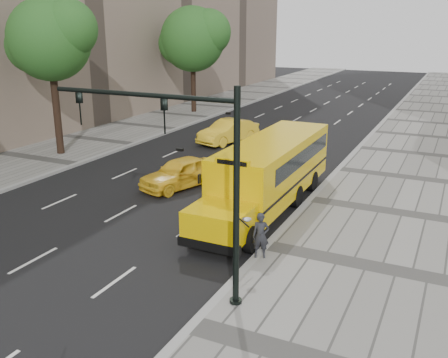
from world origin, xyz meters
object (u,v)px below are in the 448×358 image
at_px(school_bus, 271,168).
at_px(pedestrian, 261,236).
at_px(taxi_near, 180,173).
at_px(traffic_signal, 191,166).
at_px(tree_b, 51,39).
at_px(tree_c, 194,39).
at_px(taxi_far, 228,131).

height_order(school_bus, pedestrian, school_bus).
xyz_separation_m(taxi_near, traffic_signal, (5.72, -8.98, 3.34)).
distance_m(school_bus, traffic_signal, 8.77).
xyz_separation_m(school_bus, traffic_signal, (0.69, -8.43, 2.33)).
xyz_separation_m(school_bus, pedestrian, (1.65, -5.37, -0.81)).
height_order(tree_b, tree_c, tree_b).
bearing_deg(traffic_signal, tree_c, 118.81).
distance_m(taxi_far, traffic_signal, 20.70).
bearing_deg(pedestrian, school_bus, 85.43).
height_order(taxi_far, traffic_signal, traffic_signal).
bearing_deg(traffic_signal, taxi_near, 122.49).
bearing_deg(tree_b, traffic_signal, -35.63).
xyz_separation_m(tree_b, school_bus, (14.91, -2.75, -5.29)).
height_order(taxi_far, pedestrian, pedestrian).
bearing_deg(school_bus, taxi_near, 173.74).
bearing_deg(pedestrian, tree_b, 132.22).
bearing_deg(traffic_signal, tree_b, 144.37).
height_order(tree_c, taxi_near, tree_c).
bearing_deg(traffic_signal, taxi_far, 112.26).
bearing_deg(taxi_near, tree_b, -173.38).
height_order(school_bus, taxi_near, school_bus).
height_order(school_bus, taxi_far, school_bus).
height_order(tree_b, school_bus, tree_b).
distance_m(school_bus, pedestrian, 5.68).
bearing_deg(tree_c, school_bus, -53.20).
relative_size(taxi_far, traffic_signal, 0.75).
distance_m(tree_c, traffic_signal, 32.44).
height_order(tree_b, taxi_far, tree_b).
distance_m(tree_b, taxi_near, 11.92).
distance_m(taxi_near, pedestrian, 8.93).
xyz_separation_m(tree_b, traffic_signal, (15.60, -11.18, -2.96)).
xyz_separation_m(tree_b, tree_c, (0.02, 17.15, -0.42)).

